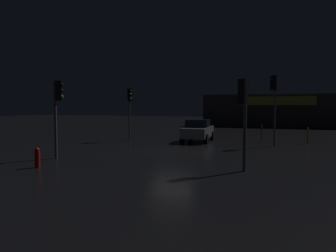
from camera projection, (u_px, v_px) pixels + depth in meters
ground_plane at (172, 151)px, 19.16m from camera, size 120.00×120.00×0.00m
store_building at (278, 110)px, 43.84m from camera, size 18.67×8.63×4.08m
traffic_signal_main at (243, 105)px, 13.20m from camera, size 0.42×0.42×3.72m
traffic_signal_opposite at (274, 93)px, 21.25m from camera, size 0.43×0.41×4.59m
traffic_signal_cross_left at (130, 101)px, 24.80m from camera, size 0.42×0.42×3.94m
traffic_signal_cross_right at (58, 102)px, 16.33m from camera, size 0.42×0.42×3.88m
car_near at (198, 130)px, 24.24m from camera, size 2.06×4.01×1.63m
fire_hydrant at (37, 158)px, 14.02m from camera, size 0.22×0.22×0.85m
bollard_kerb_a at (261, 133)px, 23.92m from camera, size 0.09×0.09×1.25m
bollard_kerb_b at (308, 136)px, 22.84m from camera, size 0.13×0.13×1.13m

